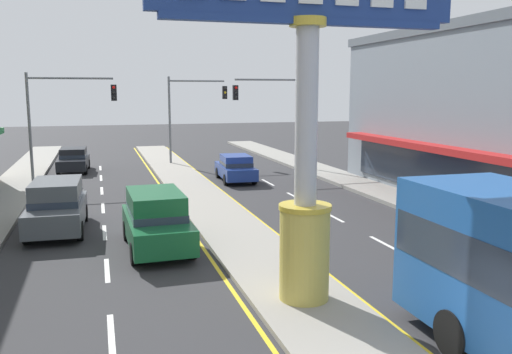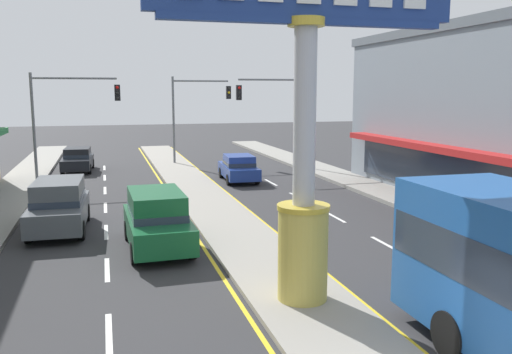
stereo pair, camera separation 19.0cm
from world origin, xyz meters
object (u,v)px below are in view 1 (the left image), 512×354
(sedan_far_right_lane, at_px, (236,168))
(suv_kerb_right, at_px, (156,219))
(sedan_far_left_oncoming, at_px, (74,160))
(traffic_light_left_side, at_px, (62,108))
(district_sign, at_px, (306,131))
(traffic_light_right_side, at_px, (278,106))
(traffic_light_median_far, at_px, (191,105))
(suv_near_left_lane, at_px, (57,205))

(sedan_far_right_lane, relative_size, suv_kerb_right, 0.95)
(sedan_far_left_oncoming, bearing_deg, traffic_light_left_side, -93.89)
(district_sign, bearing_deg, sedan_far_right_lane, 80.81)
(traffic_light_right_side, bearing_deg, sedan_far_right_lane, -141.04)
(traffic_light_left_side, bearing_deg, traffic_light_median_far, 34.95)
(traffic_light_left_side, relative_size, suv_kerb_right, 1.33)
(sedan_far_right_lane, distance_m, suv_kerb_right, 13.70)
(suv_kerb_right, bearing_deg, traffic_light_right_side, 58.21)
(sedan_far_right_lane, xyz_separation_m, suv_near_left_lane, (-9.17, -9.09, 0.20))
(traffic_light_right_side, height_order, sedan_far_left_oncoming, traffic_light_right_side)
(traffic_light_median_far, bearing_deg, suv_kerb_right, -102.89)
(traffic_light_left_side, bearing_deg, suv_kerb_right, -76.34)
(traffic_light_right_side, xyz_separation_m, suv_near_left_lane, (-12.76, -11.99, -3.26))
(sedan_far_right_lane, bearing_deg, suv_near_left_lane, -135.27)
(traffic_light_right_side, height_order, traffic_light_median_far, same)
(traffic_light_median_far, relative_size, sedan_far_left_oncoming, 1.42)
(district_sign, bearing_deg, traffic_light_right_side, 72.78)
(traffic_light_median_far, xyz_separation_m, suv_near_left_lane, (-8.00, -17.25, -3.21))
(suv_near_left_lane, bearing_deg, traffic_light_left_side, 91.44)
(traffic_light_right_side, height_order, suv_near_left_lane, traffic_light_right_side)
(traffic_light_right_side, relative_size, suv_near_left_lane, 1.33)
(traffic_light_left_side, relative_size, sedan_far_right_lane, 1.41)
(traffic_light_left_side, bearing_deg, sedan_far_left_oncoming, 86.11)
(traffic_light_left_side, bearing_deg, traffic_light_right_side, 2.31)
(district_sign, distance_m, traffic_light_right_side, 22.04)
(traffic_light_median_far, height_order, sedan_far_left_oncoming, traffic_light_median_far)
(sedan_far_left_oncoming, bearing_deg, suv_near_left_lane, -90.00)
(sedan_far_right_lane, bearing_deg, traffic_light_left_side, 165.90)
(traffic_light_median_far, height_order, suv_kerb_right, traffic_light_median_far)
(district_sign, distance_m, suv_kerb_right, 7.25)
(suv_near_left_lane, bearing_deg, suv_kerb_right, -44.90)
(traffic_light_right_side, distance_m, sedan_far_right_lane, 5.77)
(traffic_light_left_side, bearing_deg, suv_near_left_lane, -88.56)
(sedan_far_left_oncoming, height_order, suv_kerb_right, suv_kerb_right)
(suv_near_left_lane, bearing_deg, traffic_light_median_far, 65.14)
(sedan_far_left_oncoming, xyz_separation_m, suv_kerb_right, (3.30, -18.99, 0.20))
(sedan_far_right_lane, bearing_deg, traffic_light_right_side, 38.96)
(traffic_light_left_side, distance_m, sedan_far_right_lane, 10.35)
(suv_near_left_lane, xyz_separation_m, sedan_far_left_oncoming, (0.00, 15.70, -0.20))
(sedan_far_right_lane, relative_size, suv_near_left_lane, 0.94)
(traffic_light_left_side, height_order, suv_near_left_lane, traffic_light_left_side)
(district_sign, height_order, traffic_light_left_side, district_sign)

